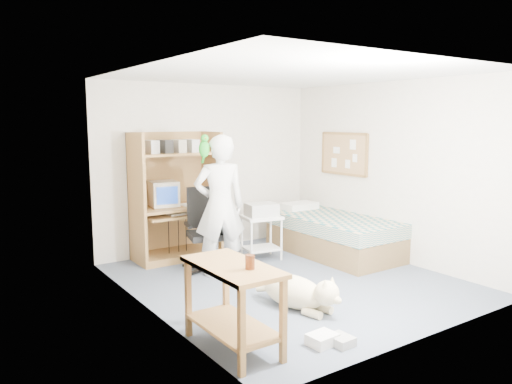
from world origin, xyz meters
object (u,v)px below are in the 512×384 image
Objects in this scene: computer_hutch at (175,201)px; side_desk at (233,294)px; office_chair at (206,241)px; person at (220,206)px; printer_cart at (261,230)px; dog at (298,292)px; bed at (332,235)px.

computer_hutch is 3.08m from side_desk.
person reaches higher than office_chair.
person is (0.03, -0.31, 0.51)m from office_chair.
office_chair is at bearing 66.85° from side_desk.
person reaches higher than printer_cart.
side_desk is 0.90× the size of dog.
side_desk is (-2.85, -1.82, 0.21)m from bed.
side_desk is 1.17m from dog.
dog is 1.77× the size of printer_cart.
bed is at bearing -165.93° from person.
dog is at bearing -70.44° from office_chair.
printer_cart is at bearing 160.61° from bed.
person reaches higher than side_desk.
person is at bearing 178.41° from bed.
computer_hutch is 1.63× the size of dog.
computer_hutch is 1.01× the size of person.
computer_hutch is at bearing 150.71° from bed.
person is 1.62× the size of dog.
office_chair is at bearing -169.09° from printer_cart.
bed is at bearing 25.29° from dog.
bed is 3.39m from side_desk.
person is at bearing 62.71° from side_desk.
person is at bearing -83.91° from computer_hutch.
side_desk is 2.37m from office_chair.
person is 1.63m from dog.
dog is (-1.80, -1.42, -0.11)m from bed.
bed is at bearing 32.50° from side_desk.
printer_cart is (-1.03, 0.36, 0.13)m from bed.
computer_hutch is 2.88× the size of printer_cart.
bed is (2.00, -1.12, -0.53)m from computer_hutch.
person is (0.96, 1.87, 0.40)m from side_desk.
dog is (0.09, -1.47, -0.71)m from person.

